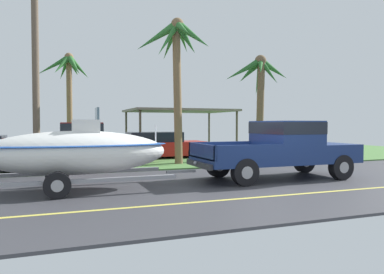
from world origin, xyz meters
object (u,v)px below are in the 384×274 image
Objects in this scene: palm_tree_near_right at (177,53)px; utility_pole at (35,51)px; pickup_truck_towing at (285,146)px; boat_on_trailer at (76,152)px; parked_sedan_near at (158,146)px; palm_tree_mid at (69,76)px; carport_awning at (179,112)px; palm_tree_near_left at (259,82)px; parked_pickup_background at (80,142)px.

utility_pole is (-5.69, -1.33, -0.57)m from palm_tree_near_right.
utility_pole reaches higher than pickup_truck_towing.
boat_on_trailer is 5.24m from utility_pole.
pickup_truck_towing is 8.26m from parked_sedan_near.
pickup_truck_towing is 9.27m from utility_pole.
parked_sedan_near is 5.06m from palm_tree_near_right.
boat_on_trailer is at bearing -91.06° from palm_tree_mid.
utility_pole is (-1.36, -7.99, -0.16)m from palm_tree_mid.
parked_sedan_near is 0.74× the size of palm_tree_near_right.
utility_pole is at bearing -132.35° from carport_awning.
boat_on_trailer is 11.34m from palm_tree_near_left.
palm_tree_near_right is at bearing 111.41° from pickup_truck_towing.
palm_tree_near_right is (4.07, -0.91, 3.89)m from parked_pickup_background.
carport_awning reaches higher than parked_pickup_background.
parked_sedan_near is (-2.20, 7.95, -0.37)m from pickup_truck_towing.
parked_pickup_background is at bearing -87.50° from palm_tree_mid.
parked_sedan_near is 6.90m from palm_tree_mid.
palm_tree_near_right is at bearing -57.01° from palm_tree_mid.
parked_sedan_near is 6.09m from palm_tree_near_left.
palm_tree_mid reaches higher than parked_sedan_near.
parked_pickup_background is at bearing 54.28° from utility_pole.
carport_awning is (6.83, 7.02, 1.60)m from parked_pickup_background.
palm_tree_near_left is at bearing -75.24° from carport_awning.
carport_awning is (2.91, 5.19, 1.96)m from parked_sedan_near.
palm_tree_near_left is (8.71, -0.12, 2.87)m from parked_pickup_background.
palm_tree_near_right is 5.87m from utility_pole.
parked_pickup_background is 1.21× the size of parked_sedan_near.
parked_pickup_background is 9.17m from palm_tree_near_left.
pickup_truck_towing is 7.14m from palm_tree_near_left.
parked_pickup_background is 0.69× the size of utility_pole.
parked_sedan_near is at bearing 93.23° from palm_tree_near_right.
carport_awning reaches higher than boat_on_trailer.
parked_sedan_near is at bearing 36.31° from utility_pole.
parked_sedan_near is 0.91× the size of palm_tree_near_left.
carport_awning is at bearing 104.76° from palm_tree_near_left.
carport_awning is (7.30, 13.15, 1.60)m from boat_on_trailer.
carport_awning is 7.43m from palm_tree_mid.
boat_on_trailer is 0.89× the size of carport_awning.
palm_tree_near_left is at bearing -0.78° from parked_pickup_background.
utility_pole is at bearing -168.37° from palm_tree_near_left.
palm_tree_near_left reaches higher than pickup_truck_towing.
parked_pickup_background is at bearing 134.94° from pickup_truck_towing.
boat_on_trailer is 1.04× the size of palm_tree_mid.
boat_on_trailer is at bearing -131.06° from palm_tree_near_right.
palm_tree_near_left reaches higher than parked_sedan_near.
utility_pole is (-5.53, -4.06, 3.68)m from parked_sedan_near.
utility_pole is at bearing -125.72° from parked_pickup_background.
boat_on_trailer is at bearing -73.66° from utility_pole.
palm_tree_mid is 0.70× the size of utility_pole.
boat_on_trailer is 1.06× the size of parked_pickup_background.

